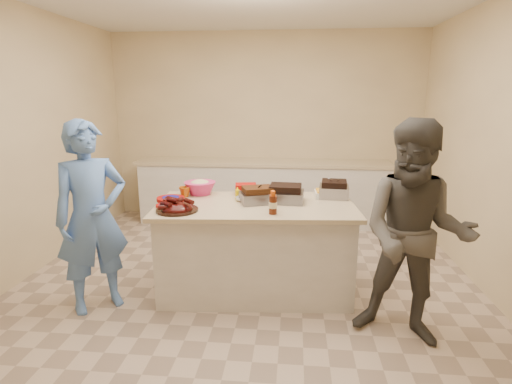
# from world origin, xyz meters

# --- Properties ---
(room) EXTENTS (4.50, 5.00, 2.70)m
(room) POSITION_xyz_m (0.00, 0.00, 0.00)
(room) COLOR beige
(room) RESTS_ON ground
(back_counter) EXTENTS (3.60, 0.64, 0.90)m
(back_counter) POSITION_xyz_m (0.00, 2.20, 0.45)
(back_counter) COLOR silver
(back_counter) RESTS_ON ground
(island) EXTENTS (1.86, 1.08, 0.85)m
(island) POSITION_xyz_m (0.10, 0.08, 0.00)
(island) COLOR silver
(island) RESTS_ON ground
(rib_platter) EXTENTS (0.45, 0.45, 0.14)m
(rib_platter) POSITION_xyz_m (-0.55, -0.21, 0.85)
(rib_platter) COLOR #430907
(rib_platter) RESTS_ON island
(pulled_pork_tray) EXTENTS (0.38, 0.33, 0.10)m
(pulled_pork_tray) POSITION_xyz_m (0.12, 0.12, 0.85)
(pulled_pork_tray) COLOR #47230F
(pulled_pork_tray) RESTS_ON island
(brisket_tray) EXTENTS (0.35, 0.30, 0.10)m
(brisket_tray) POSITION_xyz_m (0.37, 0.18, 0.85)
(brisket_tray) COLOR black
(brisket_tray) RESTS_ON island
(roasting_pan) EXTENTS (0.30, 0.30, 0.11)m
(roasting_pan) POSITION_xyz_m (0.83, 0.40, 0.85)
(roasting_pan) COLOR gray
(roasting_pan) RESTS_ON island
(coleslaw_bowl) EXTENTS (0.34, 0.34, 0.21)m
(coleslaw_bowl) POSITION_xyz_m (-0.49, 0.39, 0.85)
(coleslaw_bowl) COLOR #CF296F
(coleslaw_bowl) RESTS_ON island
(sausage_plate) EXTENTS (0.32, 0.32, 0.05)m
(sausage_plate) POSITION_xyz_m (0.16, 0.42, 0.85)
(sausage_plate) COLOR silver
(sausage_plate) RESTS_ON island
(mac_cheese_dish) EXTENTS (0.30, 0.22, 0.08)m
(mac_cheese_dish) POSITION_xyz_m (0.79, 0.39, 0.85)
(mac_cheese_dish) COLOR gold
(mac_cheese_dish) RESTS_ON island
(bbq_bottle_a) EXTENTS (0.06, 0.06, 0.17)m
(bbq_bottle_a) POSITION_xyz_m (0.26, -0.11, 0.85)
(bbq_bottle_a) COLOR #461809
(bbq_bottle_a) RESTS_ON island
(bbq_bottle_b) EXTENTS (0.07, 0.07, 0.20)m
(bbq_bottle_b) POSITION_xyz_m (0.27, -0.22, 0.85)
(bbq_bottle_b) COLOR #461809
(bbq_bottle_b) RESTS_ON island
(mustard_bottle) EXTENTS (0.05, 0.05, 0.12)m
(mustard_bottle) POSITION_xyz_m (-0.09, 0.24, 0.85)
(mustard_bottle) COLOR #E2BE03
(mustard_bottle) RESTS_ON island
(sauce_bowl) EXTENTS (0.13, 0.05, 0.13)m
(sauce_bowl) POSITION_xyz_m (-0.03, 0.17, 0.85)
(sauce_bowl) COLOR silver
(sauce_bowl) RESTS_ON island
(plate_stack_large) EXTENTS (0.28, 0.28, 0.03)m
(plate_stack_large) POSITION_xyz_m (-0.71, 0.12, 0.85)
(plate_stack_large) COLOR #970906
(plate_stack_large) RESTS_ON island
(plate_stack_small) EXTENTS (0.17, 0.17, 0.02)m
(plate_stack_small) POSITION_xyz_m (-0.69, -0.10, 0.85)
(plate_stack_small) COLOR #970906
(plate_stack_small) RESTS_ON island
(plastic_cup) EXTENTS (0.12, 0.11, 0.11)m
(plastic_cup) POSITION_xyz_m (-0.61, 0.26, 0.85)
(plastic_cup) COLOR #AD5209
(plastic_cup) RESTS_ON island
(basket_stack) EXTENTS (0.22, 0.18, 0.10)m
(basket_stack) POSITION_xyz_m (-0.03, 0.44, 0.85)
(basket_stack) COLOR #970906
(basket_stack) RESTS_ON island
(guest_blue) EXTENTS (1.52, 1.62, 0.39)m
(guest_blue) POSITION_xyz_m (-1.24, -0.36, 0.00)
(guest_blue) COLOR #5783D0
(guest_blue) RESTS_ON ground
(guest_gray) EXTENTS (1.31, 1.84, 0.63)m
(guest_gray) POSITION_xyz_m (1.32, -0.59, 0.00)
(guest_gray) COLOR #54514B
(guest_gray) RESTS_ON ground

